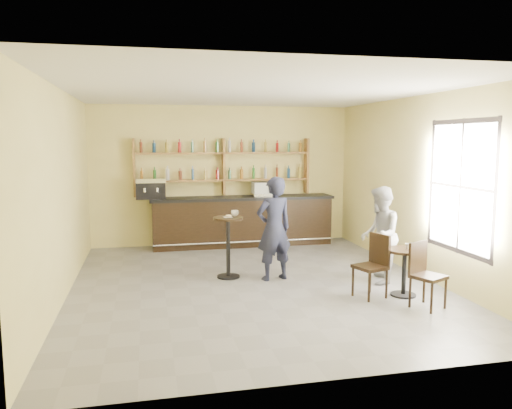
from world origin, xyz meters
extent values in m
plane|color=slate|center=(0.00, 0.00, 0.00)|extent=(7.00, 7.00, 0.00)
plane|color=white|center=(0.00, 0.00, 3.20)|extent=(7.00, 7.00, 0.00)
plane|color=#E8D984|center=(0.00, 3.50, 1.60)|extent=(7.00, 0.00, 7.00)
plane|color=#E8D984|center=(0.00, -3.50, 1.60)|extent=(7.00, 0.00, 7.00)
plane|color=#E8D984|center=(-3.00, 0.00, 1.60)|extent=(0.00, 7.00, 7.00)
plane|color=#E8D984|center=(3.00, 0.00, 1.60)|extent=(0.00, 7.00, 7.00)
plane|color=white|center=(2.99, -1.20, 1.70)|extent=(0.00, 2.00, 2.00)
cube|color=white|center=(-0.37, 0.50, 1.08)|extent=(0.16, 0.16, 0.00)
torus|color=gold|center=(-0.36, 0.49, 1.10)|extent=(0.12, 0.12, 0.04)
imported|color=white|center=(-0.23, 0.60, 1.13)|extent=(0.17, 0.17, 0.10)
imported|color=black|center=(0.39, 0.20, 0.90)|extent=(0.74, 0.57, 1.80)
imported|color=white|center=(2.19, -1.12, 0.78)|extent=(0.10, 0.10, 0.08)
imported|color=gray|center=(2.09, -0.36, 0.82)|extent=(0.91, 0.99, 1.65)
camera|label=1|loc=(-1.74, -8.00, 2.41)|focal=35.00mm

